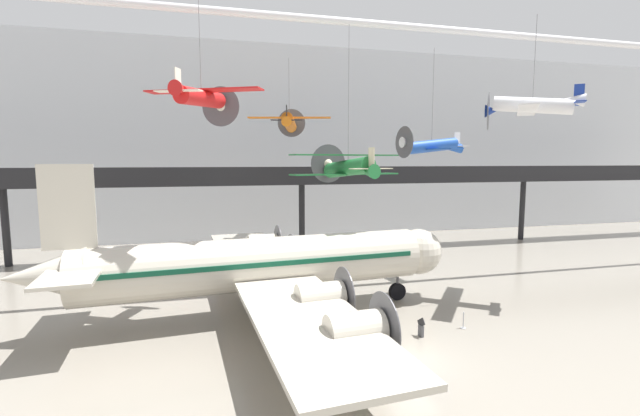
{
  "coord_description": "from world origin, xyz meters",
  "views": [
    {
      "loc": [
        -10.1,
        -19.96,
        10.66
      ],
      "look_at": [
        -1.9,
        12.48,
        6.91
      ],
      "focal_mm": 24.0,
      "sensor_mm": 36.0,
      "label": 1
    }
  ],
  "objects_px": {
    "airliner_silver_main": "(257,265)",
    "suspended_plane_orange_highwing": "(289,122)",
    "stanchion_barrier": "(463,323)",
    "suspended_plane_red_highwing": "(201,97)",
    "suspended_plane_green_biplane": "(348,167)",
    "suspended_plane_blue_trainer": "(432,146)",
    "suspended_plane_white_twin": "(532,106)",
    "info_sign_pedestal": "(421,329)"
  },
  "relations": [
    {
      "from": "airliner_silver_main",
      "to": "suspended_plane_orange_highwing",
      "type": "bearing_deg",
      "value": 67.85
    },
    {
      "from": "stanchion_barrier",
      "to": "suspended_plane_red_highwing",
      "type": "bearing_deg",
      "value": 157.85
    },
    {
      "from": "airliner_silver_main",
      "to": "suspended_plane_green_biplane",
      "type": "height_order",
      "value": "suspended_plane_green_biplane"
    },
    {
      "from": "airliner_silver_main",
      "to": "stanchion_barrier",
      "type": "relative_size",
      "value": 30.73
    },
    {
      "from": "suspended_plane_orange_highwing",
      "to": "stanchion_barrier",
      "type": "height_order",
      "value": "suspended_plane_orange_highwing"
    },
    {
      "from": "stanchion_barrier",
      "to": "airliner_silver_main",
      "type": "bearing_deg",
      "value": 156.76
    },
    {
      "from": "airliner_silver_main",
      "to": "suspended_plane_red_highwing",
      "type": "bearing_deg",
      "value": 157.53
    },
    {
      "from": "suspended_plane_blue_trainer",
      "to": "suspended_plane_white_twin",
      "type": "relative_size",
      "value": 1.24
    },
    {
      "from": "suspended_plane_green_biplane",
      "to": "suspended_plane_red_highwing",
      "type": "height_order",
      "value": "suspended_plane_red_highwing"
    },
    {
      "from": "suspended_plane_green_biplane",
      "to": "suspended_plane_white_twin",
      "type": "bearing_deg",
      "value": -122.62
    },
    {
      "from": "airliner_silver_main",
      "to": "stanchion_barrier",
      "type": "bearing_deg",
      "value": -27.83
    },
    {
      "from": "suspended_plane_red_highwing",
      "to": "suspended_plane_orange_highwing",
      "type": "relative_size",
      "value": 0.92
    },
    {
      "from": "suspended_plane_green_biplane",
      "to": "suspended_plane_blue_trainer",
      "type": "bearing_deg",
      "value": -75.59
    },
    {
      "from": "suspended_plane_white_twin",
      "to": "stanchion_barrier",
      "type": "height_order",
      "value": "suspended_plane_white_twin"
    },
    {
      "from": "suspended_plane_white_twin",
      "to": "suspended_plane_orange_highwing",
      "type": "bearing_deg",
      "value": -10.99
    },
    {
      "from": "suspended_plane_green_biplane",
      "to": "stanchion_barrier",
      "type": "bearing_deg",
      "value": -164.69
    },
    {
      "from": "suspended_plane_green_biplane",
      "to": "suspended_plane_red_highwing",
      "type": "bearing_deg",
      "value": 92.45
    },
    {
      "from": "suspended_plane_red_highwing",
      "to": "suspended_plane_orange_highwing",
      "type": "xyz_separation_m",
      "value": [
        8.61,
        15.67,
        -0.13
      ]
    },
    {
      "from": "suspended_plane_red_highwing",
      "to": "stanchion_barrier",
      "type": "bearing_deg",
      "value": -86.6
    },
    {
      "from": "suspended_plane_white_twin",
      "to": "suspended_plane_blue_trainer",
      "type": "bearing_deg",
      "value": -35.53
    },
    {
      "from": "suspended_plane_white_twin",
      "to": "stanchion_barrier",
      "type": "bearing_deg",
      "value": 67.14
    },
    {
      "from": "suspended_plane_green_biplane",
      "to": "suspended_plane_blue_trainer",
      "type": "relative_size",
      "value": 1.2
    },
    {
      "from": "suspended_plane_white_twin",
      "to": "info_sign_pedestal",
      "type": "relative_size",
      "value": 6.64
    },
    {
      "from": "suspended_plane_green_biplane",
      "to": "suspended_plane_orange_highwing",
      "type": "height_order",
      "value": "suspended_plane_orange_highwing"
    },
    {
      "from": "suspended_plane_green_biplane",
      "to": "info_sign_pedestal",
      "type": "relative_size",
      "value": 9.87
    },
    {
      "from": "suspended_plane_white_twin",
      "to": "stanchion_barrier",
      "type": "xyz_separation_m",
      "value": [
        -8.04,
        -4.44,
        -14.37
      ]
    },
    {
      "from": "suspended_plane_green_biplane",
      "to": "suspended_plane_blue_trainer",
      "type": "distance_m",
      "value": 11.3
    },
    {
      "from": "suspended_plane_red_highwing",
      "to": "suspended_plane_orange_highwing",
      "type": "bearing_deg",
      "value": -3.26
    },
    {
      "from": "suspended_plane_green_biplane",
      "to": "suspended_plane_orange_highwing",
      "type": "relative_size",
      "value": 1.39
    },
    {
      "from": "airliner_silver_main",
      "to": "suspended_plane_white_twin",
      "type": "bearing_deg",
      "value": -7.16
    },
    {
      "from": "suspended_plane_orange_highwing",
      "to": "suspended_plane_red_highwing",
      "type": "bearing_deg",
      "value": 165.76
    },
    {
      "from": "info_sign_pedestal",
      "to": "suspended_plane_green_biplane",
      "type": "bearing_deg",
      "value": 90.29
    },
    {
      "from": "airliner_silver_main",
      "to": "suspended_plane_red_highwing",
      "type": "distance_m",
      "value": 11.7
    },
    {
      "from": "stanchion_barrier",
      "to": "suspended_plane_white_twin",
      "type": "bearing_deg",
      "value": 28.91
    },
    {
      "from": "suspended_plane_blue_trainer",
      "to": "suspended_plane_red_highwing",
      "type": "xyz_separation_m",
      "value": [
        -20.99,
        -7.79,
        2.78
      ]
    },
    {
      "from": "suspended_plane_white_twin",
      "to": "info_sign_pedestal",
      "type": "distance_m",
      "value": 18.81
    },
    {
      "from": "suspended_plane_green_biplane",
      "to": "info_sign_pedestal",
      "type": "height_order",
      "value": "suspended_plane_green_biplane"
    },
    {
      "from": "suspended_plane_orange_highwing",
      "to": "stanchion_barrier",
      "type": "xyz_separation_m",
      "value": [
        7.18,
        -22.1,
        -14.31
      ]
    },
    {
      "from": "suspended_plane_red_highwing",
      "to": "stanchion_barrier",
      "type": "relative_size",
      "value": 7.53
    },
    {
      "from": "airliner_silver_main",
      "to": "suspended_plane_orange_highwing",
      "type": "xyz_separation_m",
      "value": [
        5.3,
        16.74,
        11.04
      ]
    },
    {
      "from": "info_sign_pedestal",
      "to": "suspended_plane_orange_highwing",
      "type": "bearing_deg",
      "value": 91.13
    },
    {
      "from": "airliner_silver_main",
      "to": "suspended_plane_orange_highwing",
      "type": "distance_m",
      "value": 20.74
    }
  ]
}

